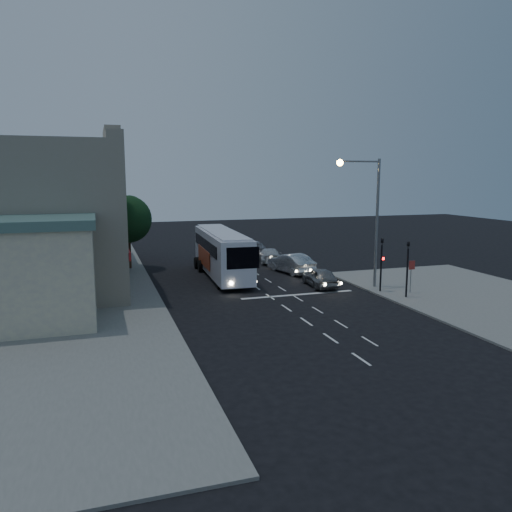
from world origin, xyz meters
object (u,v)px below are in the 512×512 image
object	(u,v)px
car_suv	(320,277)
regulatory_sign	(411,271)
car_sedan_c	(253,247)
tour_bus	(222,252)
streetlight	(369,208)
street_tree	(128,217)
traffic_signal_main	(382,258)
car_sedan_b	(269,255)
car_sedan_a	(291,263)
traffic_signal_side	(408,262)

from	to	relation	value
car_suv	regulatory_sign	size ratio (longest dim) A/B	1.87
car_suv	car_sedan_c	xyz separation A→B (m)	(-0.00, 16.08, -0.01)
tour_bus	streetlight	world-z (taller)	streetlight
street_tree	traffic_signal_main	bearing A→B (deg)	-42.03
car_sedan_b	regulatory_sign	distance (m)	15.72
car_sedan_b	streetlight	world-z (taller)	streetlight
tour_bus	streetlight	xyz separation A→B (m)	(8.74, -7.34, 3.75)
tour_bus	street_tree	bearing A→B (deg)	143.85
car_sedan_a	regulatory_sign	xyz separation A→B (m)	(4.89, -9.55, 0.78)
tour_bus	traffic_signal_side	xyz separation A→B (m)	(9.70, -10.74, 0.44)
car_suv	traffic_signal_side	bearing A→B (deg)	132.13
car_sedan_b	traffic_signal_side	size ratio (longest dim) A/B	1.11
car_sedan_c	regulatory_sign	world-z (taller)	regulatory_sign
car_sedan_a	traffic_signal_main	distance (m)	9.25
traffic_signal_side	regulatory_sign	world-z (taller)	traffic_signal_side
car_sedan_a	car_sedan_c	xyz separation A→B (m)	(0.05, 10.57, -0.12)
traffic_signal_main	car_sedan_b	bearing A→B (deg)	103.07
regulatory_sign	car_sedan_a	bearing A→B (deg)	117.09
car_suv	regulatory_sign	xyz separation A→B (m)	(4.83, -4.04, 0.89)
traffic_signal_side	car_sedan_b	bearing A→B (deg)	103.89
car_sedan_b	traffic_signal_side	bearing A→B (deg)	115.41
tour_bus	car_sedan_a	bearing A→B (deg)	0.54
car_sedan_c	streetlight	xyz separation A→B (m)	(2.88, -17.68, 5.04)
car_sedan_a	traffic_signal_side	distance (m)	11.32
traffic_signal_main	regulatory_sign	size ratio (longest dim) A/B	1.86
tour_bus	street_tree	xyz separation A→B (m)	(-6.81, 5.49, 2.51)
tour_bus	traffic_signal_side	world-z (taller)	traffic_signal_side
car_sedan_b	traffic_signal_main	size ratio (longest dim) A/B	1.11
tour_bus	car_sedan_c	xyz separation A→B (m)	(5.87, 10.34, -1.29)
tour_bus	car_sedan_c	size ratio (longest dim) A/B	2.42
car_sedan_c	car_sedan_b	bearing A→B (deg)	102.74
car_suv	streetlight	world-z (taller)	streetlight
car_sedan_a	car_sedan_b	bearing A→B (deg)	-101.41
car_sedan_a	streetlight	size ratio (longest dim) A/B	0.55
car_sedan_b	car_sedan_c	size ratio (longest dim) A/B	0.92
car_sedan_c	regulatory_sign	size ratio (longest dim) A/B	2.26
car_sedan_c	regulatory_sign	xyz separation A→B (m)	(4.84, -20.12, 0.90)
traffic_signal_side	street_tree	size ratio (longest dim) A/B	0.66
regulatory_sign	tour_bus	bearing A→B (deg)	137.59
tour_bus	car_sedan_a	world-z (taller)	tour_bus
traffic_signal_main	streetlight	xyz separation A→B (m)	(-0.26, 1.42, 3.31)
car_sedan_b	traffic_signal_side	world-z (taller)	traffic_signal_side
car_sedan_a	regulatory_sign	bearing A→B (deg)	105.28
tour_bus	car_suv	bearing A→B (deg)	-41.63
streetlight	street_tree	bearing A→B (deg)	140.49
traffic_signal_main	car_suv	bearing A→B (deg)	136.04
car_suv	regulatory_sign	distance (m)	6.36
traffic_signal_side	car_sedan_c	bearing A→B (deg)	100.31
street_tree	regulatory_sign	bearing A→B (deg)	-41.08
car_suv	car_sedan_a	size ratio (longest dim) A/B	0.84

